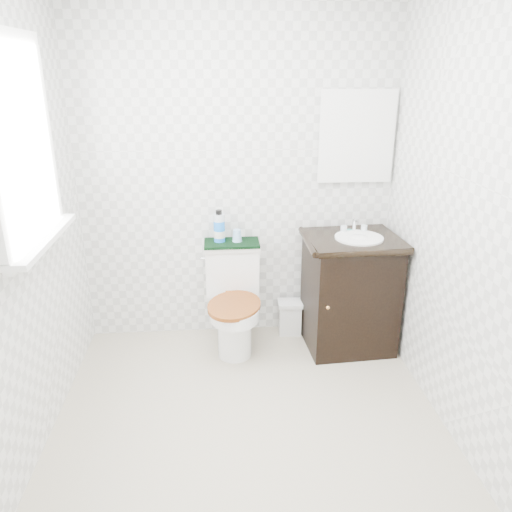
{
  "coord_description": "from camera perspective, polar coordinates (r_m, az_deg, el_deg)",
  "views": [
    {
      "loc": [
        -0.15,
        -2.22,
        1.89
      ],
      "look_at": [
        0.09,
        0.75,
        0.76
      ],
      "focal_mm": 35.0,
      "sensor_mm": 36.0,
      "label": 1
    }
  ],
  "objects": [
    {
      "name": "floor",
      "position": [
        2.92,
        -0.67,
        -19.67
      ],
      "size": [
        2.4,
        2.4,
        0.0
      ],
      "primitive_type": "plane",
      "color": "#B2A68F",
      "rests_on": "ground"
    },
    {
      "name": "wall_back",
      "position": [
        3.49,
        -2.16,
        9.3
      ],
      "size": [
        2.4,
        0.0,
        2.4
      ],
      "primitive_type": "plane",
      "rotation": [
        1.57,
        0.0,
        0.0
      ],
      "color": "white",
      "rests_on": "ground"
    },
    {
      "name": "wall_front",
      "position": [
        1.24,
        3.13,
        -13.16
      ],
      "size": [
        2.4,
        0.0,
        2.4
      ],
      "primitive_type": "plane",
      "rotation": [
        -1.57,
        0.0,
        0.0
      ],
      "color": "white",
      "rests_on": "ground"
    },
    {
      "name": "wall_left",
      "position": [
        2.51,
        -26.76,
        2.5
      ],
      "size": [
        0.0,
        2.4,
        2.4
      ],
      "primitive_type": "plane",
      "rotation": [
        1.57,
        0.0,
        1.57
      ],
      "color": "white",
      "rests_on": "ground"
    },
    {
      "name": "wall_right",
      "position": [
        2.64,
        23.87,
        3.76
      ],
      "size": [
        0.0,
        2.4,
        2.4
      ],
      "primitive_type": "plane",
      "rotation": [
        1.57,
        0.0,
        -1.57
      ],
      "color": "white",
      "rests_on": "ground"
    },
    {
      "name": "window",
      "position": [
        2.65,
        -25.47,
        11.42
      ],
      "size": [
        0.02,
        0.7,
        0.9
      ],
      "primitive_type": "cube",
      "color": "white",
      "rests_on": "wall_left"
    },
    {
      "name": "mirror",
      "position": [
        3.55,
        11.41,
        13.21
      ],
      "size": [
        0.5,
        0.02,
        0.6
      ],
      "primitive_type": "cube",
      "color": "silver",
      "rests_on": "wall_back"
    },
    {
      "name": "toilet",
      "position": [
        3.55,
        -2.61,
        -5.46
      ],
      "size": [
        0.44,
        0.65,
        0.73
      ],
      "color": "white",
      "rests_on": "floor"
    },
    {
      "name": "vanity",
      "position": [
        3.56,
        10.67,
        -3.83
      ],
      "size": [
        0.66,
        0.57,
        0.92
      ],
      "color": "black",
      "rests_on": "floor"
    },
    {
      "name": "trash_bin",
      "position": [
        3.79,
        3.89,
        -6.95
      ],
      "size": [
        0.19,
        0.15,
        0.26
      ],
      "color": "silver",
      "rests_on": "floor"
    },
    {
      "name": "towel",
      "position": [
        3.5,
        -2.8,
        1.49
      ],
      "size": [
        0.39,
        0.22,
        0.02
      ],
      "primitive_type": "cube",
      "color": "black",
      "rests_on": "toilet"
    },
    {
      "name": "mouthwash_bottle",
      "position": [
        3.49,
        -4.23,
        3.3
      ],
      "size": [
        0.08,
        0.08,
        0.23
      ],
      "color": "blue",
      "rests_on": "towel"
    },
    {
      "name": "cup",
      "position": [
        3.5,
        -2.17,
        2.36
      ],
      "size": [
        0.07,
        0.07,
        0.09
      ],
      "primitive_type": "cone",
      "color": "#8DBBE6",
      "rests_on": "towel"
    },
    {
      "name": "soap_bar",
      "position": [
        3.54,
        10.53,
        2.94
      ],
      "size": [
        0.07,
        0.04,
        0.02
      ],
      "primitive_type": "ellipsoid",
      "color": "#1C897C",
      "rests_on": "vanity"
    }
  ]
}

